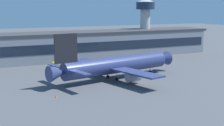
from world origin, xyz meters
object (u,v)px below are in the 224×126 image
object	(u,v)px
belt_loader	(117,62)
traffic_cone_0	(56,96)
follow_me_car	(58,64)
crew_van	(164,56)
control_tower	(145,19)
airliner	(115,65)

from	to	relation	value
belt_loader	traffic_cone_0	world-z (taller)	belt_loader
follow_me_car	traffic_cone_0	bearing A→B (deg)	-108.00
crew_van	belt_loader	size ratio (longest dim) A/B	0.85
follow_me_car	crew_van	bearing A→B (deg)	-6.29
control_tower	crew_van	size ratio (longest dim) A/B	5.30
airliner	crew_van	world-z (taller)	airliner
belt_loader	traffic_cone_0	xyz separation A→B (m)	(-40.42, -40.51, -0.82)
follow_me_car	traffic_cone_0	xyz separation A→B (m)	(-15.63, -48.10, -0.76)
airliner	crew_van	size ratio (longest dim) A/B	9.34
belt_loader	traffic_cone_0	bearing A→B (deg)	-134.94
control_tower	traffic_cone_0	world-z (taller)	control_tower
control_tower	airliner	bearing A→B (deg)	-130.70
crew_van	traffic_cone_0	bearing A→B (deg)	-147.76
crew_van	control_tower	bearing A→B (deg)	79.70
airliner	traffic_cone_0	world-z (taller)	airliner
control_tower	crew_van	distance (m)	30.68
follow_me_car	control_tower	bearing A→B (deg)	18.98
control_tower	belt_loader	xyz separation A→B (m)	(-31.36, -26.90, -17.49)
airliner	crew_van	bearing A→B (deg)	34.41
airliner	follow_me_car	bearing A→B (deg)	106.84
control_tower	traffic_cone_0	xyz separation A→B (m)	(-71.78, -67.41, -18.32)
control_tower	follow_me_car	distance (m)	61.92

